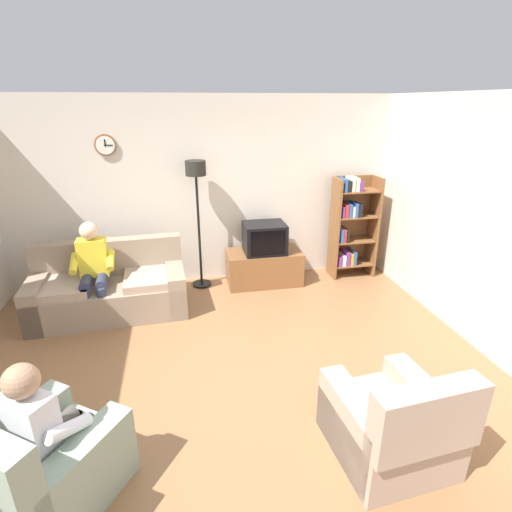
% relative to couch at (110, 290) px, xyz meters
% --- Properties ---
extents(ground_plane, '(12.00, 12.00, 0.00)m').
position_rel_couch_xyz_m(ground_plane, '(1.33, -1.76, -0.31)').
color(ground_plane, '#8C603D').
extents(back_wall_assembly, '(6.20, 0.17, 2.70)m').
position_rel_couch_xyz_m(back_wall_assembly, '(1.33, 0.90, 1.04)').
color(back_wall_assembly, silver).
rests_on(back_wall_assembly, ground_plane).
extents(couch, '(1.95, 0.99, 0.90)m').
position_rel_couch_xyz_m(couch, '(0.00, 0.00, 0.00)').
color(couch, gray).
rests_on(couch, ground_plane).
extents(tv_stand, '(1.10, 0.56, 0.51)m').
position_rel_couch_xyz_m(tv_stand, '(2.15, 0.49, -0.06)').
color(tv_stand, brown).
rests_on(tv_stand, ground_plane).
extents(tv, '(0.60, 0.49, 0.44)m').
position_rel_couch_xyz_m(tv, '(2.15, 0.47, 0.41)').
color(tv, black).
rests_on(tv, tv_stand).
extents(bookshelf, '(0.68, 0.36, 1.56)m').
position_rel_couch_xyz_m(bookshelf, '(3.53, 0.56, 0.51)').
color(bookshelf, brown).
rests_on(bookshelf, ground_plane).
extents(floor_lamp, '(0.28, 0.28, 1.85)m').
position_rel_couch_xyz_m(floor_lamp, '(1.21, 0.59, 1.14)').
color(floor_lamp, black).
rests_on(floor_lamp, ground_plane).
extents(armchair_near_window, '(1.16, 1.18, 0.90)m').
position_rel_couch_xyz_m(armchair_near_window, '(-0.06, -2.70, -0.02)').
color(armchair_near_window, gray).
rests_on(armchair_near_window, ground_plane).
extents(armchair_near_bookshelf, '(0.87, 0.95, 0.90)m').
position_rel_couch_xyz_m(armchair_near_bookshelf, '(2.43, -2.80, -0.02)').
color(armchair_near_bookshelf, tan).
rests_on(armchair_near_bookshelf, ground_plane).
extents(person_on_couch, '(0.53, 0.55, 1.24)m').
position_rel_couch_xyz_m(person_on_couch, '(-0.13, -0.11, 0.39)').
color(person_on_couch, yellow).
rests_on(person_on_couch, ground_plane).
extents(person_in_left_armchair, '(0.61, 0.64, 1.12)m').
position_rel_couch_xyz_m(person_in_left_armchair, '(-0.01, -2.63, 0.29)').
color(person_in_left_armchair, silver).
rests_on(person_in_left_armchair, ground_plane).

